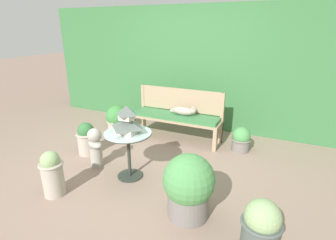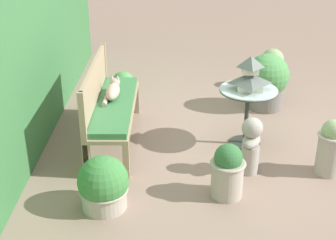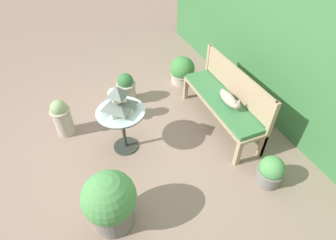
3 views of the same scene
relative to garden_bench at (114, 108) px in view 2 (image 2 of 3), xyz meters
The scene contains 13 objects.
ground 1.22m from the garden_bench, 90.81° to the right, with size 30.00×30.00×0.00m, color gray.
garden_bench is the anchor object (origin of this frame).
bench_backrest 0.31m from the garden_bench, 90.00° to the left, with size 1.58×0.06×0.88m.
cat 0.20m from the garden_bench, ahead, with size 0.51×0.17×0.19m.
patio_table 1.42m from the garden_bench, 92.62° to the right, with size 0.61×0.61×0.64m.
pagoda_birdhouse 1.47m from the garden_bench, 92.62° to the right, with size 0.34×0.34×0.36m.
garden_bust 1.52m from the garden_bench, 115.51° to the right, with size 0.32×0.26×0.58m.
potted_plant_patio_mid 2.24m from the garden_bench, 107.39° to the right, with size 0.28×0.28×0.57m.
potted_plant_table_far 2.63m from the garden_bench, 50.70° to the right, with size 0.36×0.36×0.56m.
potted_plant_bench_left 2.03m from the garden_bench, 63.15° to the right, with size 0.54×0.54×0.71m.
potted_plant_hedge_corner 1.24m from the garden_bench, behind, with size 0.44×0.44×0.48m.
potted_plant_path_edge 1.53m from the garden_bench, 133.59° to the right, with size 0.32×0.32×0.51m.
potted_plant_table_near 1.16m from the garden_bench, ahead, with size 0.31×0.31×0.40m.
Camera 2 is at (-4.57, 0.56, 2.42)m, focal length 50.00 mm.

